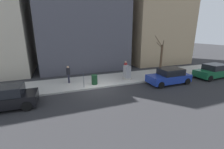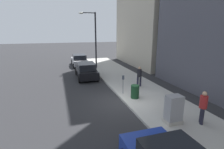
{
  "view_description": "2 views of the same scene",
  "coord_description": "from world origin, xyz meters",
  "views": [
    {
      "loc": [
        -12.22,
        3.34,
        4.86
      ],
      "look_at": [
        0.91,
        -1.62,
        0.93
      ],
      "focal_mm": 24.0,
      "sensor_mm": 36.0,
      "label": 1
    },
    {
      "loc": [
        -3.93,
        -10.04,
        4.62
      ],
      "look_at": [
        0.38,
        3.69,
        0.97
      ],
      "focal_mm": 28.0,
      "sensor_mm": 36.0,
      "label": 2
    }
  ],
  "objects": [
    {
      "name": "parked_car_blue",
      "position": [
        -1.08,
        -6.85,
        0.74
      ],
      "size": [
        1.94,
        4.21,
        1.52
      ],
      "rotation": [
        0.0,
        0.0,
        0.01
      ],
      "color": "#1E389E",
      "rests_on": "ground"
    },
    {
      "name": "parked_car_black",
      "position": [
        -1.3,
        6.86,
        0.74
      ],
      "size": [
        2.0,
        4.24,
        1.52
      ],
      "rotation": [
        0.0,
        0.0,
        -0.02
      ],
      "color": "black",
      "rests_on": "ground"
    },
    {
      "name": "pedestrian_near_meter",
      "position": [
        2.62,
        -3.91,
        1.09
      ],
      "size": [
        0.36,
        0.36,
        1.66
      ],
      "rotation": [
        0.0,
        0.0,
        0.94
      ],
      "color": "#1E1E2D",
      "rests_on": "sidewalk"
    },
    {
      "name": "utility_box",
      "position": [
        1.3,
        -3.45,
        0.85
      ],
      "size": [
        0.83,
        0.61,
        1.43
      ],
      "color": "#A8A399",
      "rests_on": "sidewalk"
    },
    {
      "name": "ground_plane",
      "position": [
        0.0,
        0.0,
        0.0
      ],
      "size": [
        120.0,
        120.0,
        0.0
      ],
      "primitive_type": "plane",
      "color": "#2B2B2D"
    },
    {
      "name": "trash_bin",
      "position": [
        0.9,
        0.14,
        0.6
      ],
      "size": [
        0.56,
        0.56,
        0.9
      ],
      "primitive_type": "cylinder",
      "color": "#14381E",
      "rests_on": "sidewalk"
    },
    {
      "name": "parked_car_green",
      "position": [
        -1.16,
        -12.89,
        0.74
      ],
      "size": [
        2.02,
        4.25,
        1.52
      ],
      "rotation": [
        0.0,
        0.0,
        0.03
      ],
      "color": "#196038",
      "rests_on": "ground"
    },
    {
      "name": "parking_meter",
      "position": [
        0.45,
        1.23,
        0.98
      ],
      "size": [
        0.14,
        0.1,
        1.35
      ],
      "color": "slate",
      "rests_on": "sidewalk"
    },
    {
      "name": "bare_tree",
      "position": [
        2.6,
        -8.66,
        1.97
      ],
      "size": [
        1.73,
        1.16,
        4.4
      ],
      "color": "brown",
      "rests_on": "sidewalk"
    },
    {
      "name": "pedestrian_midblock",
      "position": [
        2.29,
        2.36,
        1.09
      ],
      "size": [
        0.4,
        0.36,
        1.66
      ],
      "rotation": [
        0.0,
        0.0,
        3.12
      ],
      "color": "#1E1E2D",
      "rests_on": "sidewalk"
    },
    {
      "name": "sidewalk",
      "position": [
        2.0,
        0.0,
        0.07
      ],
      "size": [
        4.0,
        36.0,
        0.15
      ],
      "primitive_type": "cube",
      "color": "#B2AFA8",
      "rests_on": "ground"
    }
  ]
}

